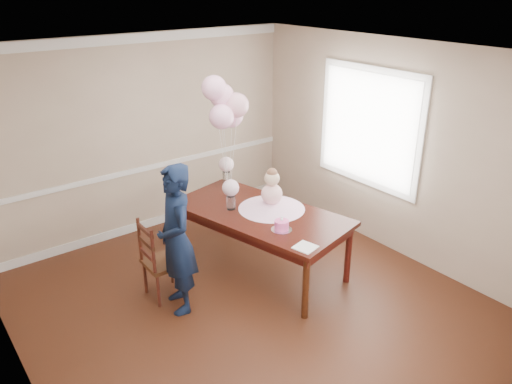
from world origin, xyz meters
name	(u,v)px	position (x,y,z in m)	size (l,w,h in m)	color
floor	(255,309)	(0.00, 0.00, 0.00)	(4.50, 5.00, 0.00)	black
ceiling	(255,56)	(0.00, 0.00, 2.70)	(4.50, 5.00, 0.02)	white
wall_back	(143,137)	(0.00, 2.50, 1.35)	(4.50, 0.02, 2.70)	tan
wall_front	(499,326)	(0.00, -2.50, 1.35)	(4.50, 0.02, 2.70)	tan
wall_left	(12,272)	(-2.25, 0.00, 1.35)	(0.02, 5.00, 2.70)	tan
wall_right	(400,152)	(2.25, 0.00, 1.35)	(0.02, 5.00, 2.70)	tan
chair_rail_trim	(147,168)	(0.00, 2.49, 0.90)	(4.50, 0.02, 0.07)	silver
crown_molding	(134,38)	(0.00, 2.49, 2.63)	(4.50, 0.02, 0.12)	silver
baseboard_trim	(152,222)	(0.00, 2.49, 0.06)	(4.50, 0.02, 0.12)	silver
window_frame	(369,127)	(2.23, 0.50, 1.55)	(0.02, 1.66, 1.56)	white
window_blinds	(368,128)	(2.21, 0.50, 1.55)	(0.01, 1.50, 1.40)	white
dining_table_top	(260,214)	(0.54, 0.62, 0.76)	(1.05, 2.10, 0.05)	black
table_apron	(260,220)	(0.54, 0.62, 0.68)	(0.95, 2.00, 0.11)	black
table_leg_fl	(306,288)	(0.33, -0.43, 0.37)	(0.07, 0.07, 0.74)	black
table_leg_fr	(348,254)	(1.19, -0.22, 0.37)	(0.07, 0.07, 0.74)	black
table_leg_bl	(178,232)	(-0.12, 1.46, 0.37)	(0.07, 0.07, 0.74)	black
table_leg_br	(226,209)	(0.74, 1.66, 0.37)	(0.07, 0.07, 0.74)	black
baby_skirt	(272,204)	(0.70, 0.60, 0.84)	(0.80, 0.80, 0.11)	#FFBBE7
baby_torso	(272,194)	(0.70, 0.60, 0.98)	(0.25, 0.25, 0.25)	#FDA0C9
baby_head	(272,178)	(0.70, 0.60, 1.18)	(0.18, 0.18, 0.18)	beige
baby_hair	(272,173)	(0.70, 0.60, 1.24)	(0.13, 0.13, 0.13)	brown
cake_platter	(281,230)	(0.44, 0.11, 0.79)	(0.23, 0.23, 0.01)	#BBBBC0
birthday_cake	(282,225)	(0.44, 0.11, 0.85)	(0.16, 0.16, 0.11)	#FD50AD
cake_flower_a	(282,219)	(0.44, 0.11, 0.92)	(0.03, 0.03, 0.03)	white
cake_flower_b	(282,218)	(0.47, 0.14, 0.92)	(0.03, 0.03, 0.03)	silver
rose_vase_near	(231,202)	(0.31, 0.89, 0.87)	(0.11, 0.11, 0.17)	silver
roses_near	(231,188)	(0.31, 0.89, 1.06)	(0.20, 0.20, 0.20)	silver
rose_vase_far	(227,178)	(0.72, 1.58, 0.87)	(0.11, 0.11, 0.17)	silver
roses_far	(226,164)	(0.72, 1.58, 1.06)	(0.20, 0.20, 0.20)	#F9D1D9
napkin	(305,247)	(0.39, -0.34, 0.79)	(0.21, 0.21, 0.01)	white
balloon_weight	(229,196)	(0.51, 1.20, 0.80)	(0.04, 0.04, 0.02)	silver
balloon_a	(221,117)	(0.40, 1.18, 1.84)	(0.29, 0.29, 0.29)	#FBB2D7
balloon_b	(237,105)	(0.62, 1.18, 1.95)	(0.29, 0.29, 0.29)	#DF9EAE
balloon_c	(222,96)	(0.50, 1.31, 2.05)	(0.29, 0.29, 0.29)	#FFB4D6
balloon_d	(214,88)	(0.40, 1.31, 2.16)	(0.29, 0.29, 0.29)	#FFB4D9
balloon_e	(231,115)	(0.64, 1.32, 1.79)	(0.29, 0.29, 0.29)	#F8B0D5
balloon_ribbon_a	(226,164)	(0.46, 1.19, 1.24)	(0.00, 0.00, 0.88)	silver
balloon_ribbon_b	(233,158)	(0.56, 1.19, 1.29)	(0.00, 0.00, 0.99)	white
balloon_ribbon_c	(226,153)	(0.51, 1.26, 1.35)	(0.00, 0.00, 1.09)	silver
balloon_ribbon_d	(222,150)	(0.45, 1.26, 1.40)	(0.00, 0.00, 1.20)	white
balloon_ribbon_e	(230,162)	(0.57, 1.26, 1.21)	(0.00, 0.00, 0.83)	white
dining_chair_seat	(164,262)	(-0.63, 0.85, 0.42)	(0.41, 0.41, 0.05)	#3A1E0F
chair_leg_fl	(158,291)	(-0.80, 0.68, 0.20)	(0.04, 0.04, 0.40)	#35130E
chair_leg_fr	(186,281)	(-0.47, 0.68, 0.20)	(0.04, 0.04, 0.40)	black
chair_leg_bl	(145,277)	(-0.80, 1.02, 0.20)	(0.04, 0.04, 0.40)	#3B1710
chair_leg_br	(172,268)	(-0.46, 1.01, 0.20)	(0.04, 0.04, 0.40)	#33150D
chair_back_post_l	(153,252)	(-0.82, 0.68, 0.69)	(0.04, 0.04, 0.52)	#3A150F
chair_back_post_r	(140,240)	(-0.82, 1.02, 0.69)	(0.04, 0.04, 0.52)	#3E1A10
chair_slat_low	(147,255)	(-0.82, 0.85, 0.58)	(0.03, 0.37, 0.05)	#3A1610
chair_slat_mid	(146,243)	(-0.82, 0.85, 0.73)	(0.03, 0.37, 0.05)	black
chair_slat_top	(145,230)	(-0.82, 0.85, 0.88)	(0.03, 0.37, 0.05)	black
woman	(176,240)	(-0.61, 0.55, 0.83)	(0.60, 0.40, 1.65)	black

